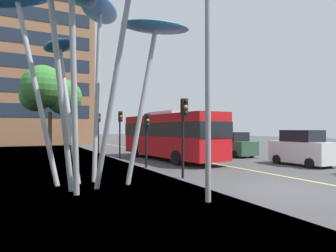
{
  "coord_description": "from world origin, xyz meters",
  "views": [
    {
      "loc": [
        -8.91,
        -8.07,
        2.31
      ],
      "look_at": [
        -0.57,
        8.68,
        2.5
      ],
      "focal_mm": 30.93,
      "sensor_mm": 36.0,
      "label": 1
    }
  ],
  "objects_px": {
    "traffic_light_kerb_near": "(184,121)",
    "street_lamp": "(216,48)",
    "traffic_light_opposite": "(99,124)",
    "car_side_street": "(197,142)",
    "red_bus": "(169,134)",
    "leaf_sculpture": "(84,22)",
    "car_parked_mid": "(302,149)",
    "traffic_light_kerb_far": "(147,128)",
    "car_parked_far": "(232,145)",
    "traffic_light_island_mid": "(120,124)"
  },
  "relations": [
    {
      "from": "traffic_light_kerb_near",
      "to": "street_lamp",
      "type": "height_order",
      "value": "street_lamp"
    },
    {
      "from": "traffic_light_opposite",
      "to": "car_side_street",
      "type": "bearing_deg",
      "value": -10.63
    },
    {
      "from": "traffic_light_opposite",
      "to": "car_side_street",
      "type": "xyz_separation_m",
      "value": [
        9.74,
        -1.83,
        -1.75
      ]
    },
    {
      "from": "street_lamp",
      "to": "car_side_street",
      "type": "bearing_deg",
      "value": 59.59
    },
    {
      "from": "red_bus",
      "to": "traffic_light_kerb_near",
      "type": "xyz_separation_m",
      "value": [
        -2.99,
        -7.48,
        0.73
      ]
    },
    {
      "from": "leaf_sculpture",
      "to": "car_parked_mid",
      "type": "relative_size",
      "value": 2.22
    },
    {
      "from": "traffic_light_kerb_far",
      "to": "car_parked_far",
      "type": "distance_m",
      "value": 10.13
    },
    {
      "from": "traffic_light_island_mid",
      "to": "car_side_street",
      "type": "distance_m",
      "value": 10.19
    },
    {
      "from": "leaf_sculpture",
      "to": "traffic_light_island_mid",
      "type": "height_order",
      "value": "leaf_sculpture"
    },
    {
      "from": "red_bus",
      "to": "car_parked_mid",
      "type": "height_order",
      "value": "red_bus"
    },
    {
      "from": "traffic_light_kerb_far",
      "to": "street_lamp",
      "type": "xyz_separation_m",
      "value": [
        -1.01,
        -8.29,
        2.59
      ]
    },
    {
      "from": "leaf_sculpture",
      "to": "car_parked_mid",
      "type": "height_order",
      "value": "leaf_sculpture"
    },
    {
      "from": "leaf_sculpture",
      "to": "traffic_light_kerb_near",
      "type": "distance_m",
      "value": 6.02
    },
    {
      "from": "traffic_light_island_mid",
      "to": "car_parked_far",
      "type": "distance_m",
      "value": 9.58
    },
    {
      "from": "car_parked_mid",
      "to": "car_parked_far",
      "type": "distance_m",
      "value": 6.95
    },
    {
      "from": "traffic_light_kerb_near",
      "to": "car_parked_mid",
      "type": "relative_size",
      "value": 0.94
    },
    {
      "from": "traffic_light_kerb_far",
      "to": "traffic_light_opposite",
      "type": "relative_size",
      "value": 0.85
    },
    {
      "from": "traffic_light_kerb_near",
      "to": "car_side_street",
      "type": "height_order",
      "value": "traffic_light_kerb_near"
    },
    {
      "from": "traffic_light_island_mid",
      "to": "car_parked_far",
      "type": "relative_size",
      "value": 0.83
    },
    {
      "from": "traffic_light_kerb_far",
      "to": "car_parked_far",
      "type": "bearing_deg",
      "value": 21.43
    },
    {
      "from": "red_bus",
      "to": "traffic_light_island_mid",
      "type": "distance_m",
      "value": 4.03
    },
    {
      "from": "traffic_light_kerb_near",
      "to": "leaf_sculpture",
      "type": "bearing_deg",
      "value": 175.66
    },
    {
      "from": "leaf_sculpture",
      "to": "car_parked_mid",
      "type": "xyz_separation_m",
      "value": [
        13.63,
        0.58,
        -5.65
      ]
    },
    {
      "from": "traffic_light_kerb_near",
      "to": "car_parked_far",
      "type": "distance_m",
      "value": 12.22
    },
    {
      "from": "traffic_light_opposite",
      "to": "traffic_light_island_mid",
      "type": "bearing_deg",
      "value": -85.9
    },
    {
      "from": "traffic_light_kerb_far",
      "to": "leaf_sculpture",
      "type": "bearing_deg",
      "value": -138.4
    },
    {
      "from": "traffic_light_opposite",
      "to": "car_parked_mid",
      "type": "relative_size",
      "value": 0.96
    },
    {
      "from": "car_parked_far",
      "to": "car_side_street",
      "type": "height_order",
      "value": "car_side_street"
    },
    {
      "from": "traffic_light_opposite",
      "to": "car_parked_far",
      "type": "height_order",
      "value": "traffic_light_opposite"
    },
    {
      "from": "traffic_light_kerb_near",
      "to": "car_side_street",
      "type": "xyz_separation_m",
      "value": [
        9.39,
        13.86,
        -1.71
      ]
    },
    {
      "from": "traffic_light_kerb_far",
      "to": "car_side_street",
      "type": "bearing_deg",
      "value": 45.39
    },
    {
      "from": "leaf_sculpture",
      "to": "traffic_light_kerb_near",
      "type": "height_order",
      "value": "leaf_sculpture"
    },
    {
      "from": "car_parked_far",
      "to": "leaf_sculpture",
      "type": "bearing_deg",
      "value": -151.2
    },
    {
      "from": "leaf_sculpture",
      "to": "traffic_light_island_mid",
      "type": "relative_size",
      "value": 2.38
    },
    {
      "from": "car_side_street",
      "to": "leaf_sculpture",
      "type": "bearing_deg",
      "value": -135.74
    },
    {
      "from": "traffic_light_kerb_far",
      "to": "traffic_light_island_mid",
      "type": "xyz_separation_m",
      "value": [
        0.19,
        5.95,
        0.32
      ]
    },
    {
      "from": "traffic_light_kerb_near",
      "to": "traffic_light_opposite",
      "type": "xyz_separation_m",
      "value": [
        -0.35,
        15.69,
        0.04
      ]
    },
    {
      "from": "traffic_light_island_mid",
      "to": "traffic_light_kerb_far",
      "type": "bearing_deg",
      "value": -91.83
    },
    {
      "from": "car_parked_mid",
      "to": "street_lamp",
      "type": "xyz_separation_m",
      "value": [
        -10.29,
        -5.01,
        3.88
      ]
    },
    {
      "from": "red_bus",
      "to": "traffic_light_island_mid",
      "type": "height_order",
      "value": "traffic_light_island_mid"
    },
    {
      "from": "car_parked_mid",
      "to": "street_lamp",
      "type": "bearing_deg",
      "value": -154.04
    },
    {
      "from": "red_bus",
      "to": "car_parked_far",
      "type": "xyz_separation_m",
      "value": [
        6.21,
        0.38,
        -1.0
      ]
    },
    {
      "from": "traffic_light_kerb_near",
      "to": "traffic_light_opposite",
      "type": "height_order",
      "value": "traffic_light_opposite"
    },
    {
      "from": "car_side_street",
      "to": "street_lamp",
      "type": "relative_size",
      "value": 0.52
    },
    {
      "from": "traffic_light_kerb_far",
      "to": "car_parked_far",
      "type": "xyz_separation_m",
      "value": [
        9.34,
        3.66,
        -1.38
      ]
    },
    {
      "from": "red_bus",
      "to": "car_parked_far",
      "type": "relative_size",
      "value": 2.46
    },
    {
      "from": "traffic_light_kerb_far",
      "to": "street_lamp",
      "type": "height_order",
      "value": "street_lamp"
    },
    {
      "from": "street_lamp",
      "to": "traffic_light_opposite",
      "type": "bearing_deg",
      "value": 87.69
    },
    {
      "from": "red_bus",
      "to": "traffic_light_kerb_near",
      "type": "relative_size",
      "value": 2.95
    },
    {
      "from": "traffic_light_island_mid",
      "to": "car_side_street",
      "type": "height_order",
      "value": "traffic_light_island_mid"
    }
  ]
}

